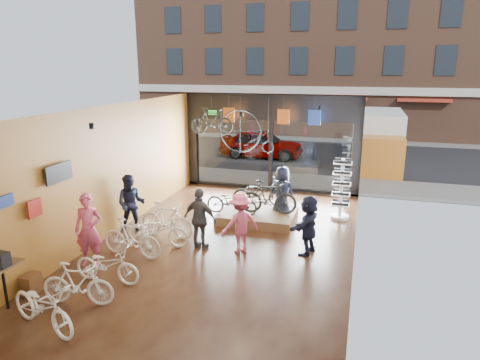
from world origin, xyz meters
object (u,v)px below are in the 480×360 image
at_px(floor_bike_3, 132,238).
at_px(hung_bike, 212,121).
at_px(floor_bike_5, 166,220).
at_px(display_bike_mid, 268,197).
at_px(customer_2, 200,219).
at_px(customer_4, 282,193).
at_px(floor_bike_2, 107,265).
at_px(floor_bike_1, 78,284).
at_px(sunglasses_rack, 341,189).
at_px(customer_0, 89,230).
at_px(display_bike_right, 260,193).
at_px(customer_1, 131,204).
at_px(floor_bike_0, 43,307).
at_px(street_car, 261,144).
at_px(box_truck, 377,141).
at_px(floor_bike_4, 158,230).
at_px(customer_5, 308,225).
at_px(penny_farthing, 249,133).
at_px(customer_3, 240,223).
at_px(display_platform, 258,216).
at_px(display_bike_left, 232,201).

relative_size(floor_bike_3, hung_bike, 1.11).
bearing_deg(floor_bike_5, display_bike_mid, -45.28).
height_order(customer_2, customer_4, customer_4).
xyz_separation_m(floor_bike_3, floor_bike_5, (0.26, 1.54, -0.01)).
distance_m(floor_bike_2, customer_4, 6.18).
distance_m(floor_bike_1, sunglasses_rack, 8.51).
height_order(floor_bike_3, customer_4, customer_4).
bearing_deg(hung_bike, customer_0, 163.40).
xyz_separation_m(display_bike_mid, display_bike_right, (-0.43, 0.60, -0.06)).
distance_m(customer_4, hung_bike, 3.90).
bearing_deg(customer_1, display_bike_right, 20.00).
xyz_separation_m(customer_0, customer_2, (2.28, 1.72, -0.08)).
height_order(floor_bike_3, floor_bike_5, floor_bike_3).
bearing_deg(sunglasses_rack, floor_bike_0, -129.86).
height_order(street_car, customer_0, customer_0).
bearing_deg(customer_0, customer_2, 20.68).
bearing_deg(customer_2, floor_bike_1, 78.08).
distance_m(box_truck, floor_bike_4, 12.95).
distance_m(customer_5, sunglasses_rack, 3.09).
height_order(street_car, sunglasses_rack, sunglasses_rack).
height_order(customer_0, penny_farthing, penny_farthing).
bearing_deg(street_car, customer_3, -169.10).
xyz_separation_m(floor_bike_2, display_bike_mid, (2.71, 4.88, 0.41)).
bearing_deg(hung_bike, customer_3, -159.12).
xyz_separation_m(customer_2, customer_4, (1.68, 2.97, 0.02)).
relative_size(box_truck, customer_3, 4.15).
height_order(customer_0, hung_bike, hung_bike).
height_order(floor_bike_1, floor_bike_5, floor_bike_5).
distance_m(box_truck, customer_3, 11.83).
distance_m(customer_3, customer_4, 2.98).
bearing_deg(street_car, display_bike_mid, -165.29).
bearing_deg(penny_farthing, customer_4, -48.52).
bearing_deg(floor_bike_5, customer_3, -93.68).
bearing_deg(floor_bike_4, customer_4, -46.31).
bearing_deg(floor_bike_3, box_truck, -21.82).
bearing_deg(floor_bike_4, floor_bike_1, 172.29).
bearing_deg(sunglasses_rack, floor_bike_5, -155.32).
height_order(floor_bike_0, customer_2, customer_2).
height_order(floor_bike_1, floor_bike_4, floor_bike_1).
distance_m(customer_3, hung_bike, 5.46).
relative_size(floor_bike_3, customer_1, 0.99).
bearing_deg(box_truck, floor_bike_5, -119.22).
bearing_deg(customer_2, box_truck, -102.31).
bearing_deg(penny_farthing, floor_bike_2, -101.26).
bearing_deg(street_car, display_platform, -167.20).
relative_size(floor_bike_1, display_platform, 0.65).
bearing_deg(display_platform, customer_1, -149.47).
xyz_separation_m(floor_bike_1, display_bike_left, (1.65, 5.49, 0.26)).
distance_m(floor_bike_0, customer_4, 7.98).
xyz_separation_m(customer_3, hung_bike, (-2.39, 4.45, 2.10)).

